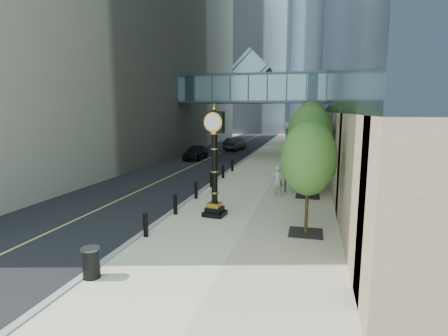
{
  "coord_description": "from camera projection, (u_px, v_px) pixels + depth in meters",
  "views": [
    {
      "loc": [
        3.67,
        -11.38,
        5.13
      ],
      "look_at": [
        -0.9,
        6.89,
        2.02
      ],
      "focal_mm": 28.0,
      "sensor_mm": 36.0,
      "label": 1
    }
  ],
  "objects": [
    {
      "name": "entrance_canopy",
      "position": [
        309.0,
        124.0,
        24.5
      ],
      "size": [
        3.0,
        8.0,
        4.38
      ],
      "color": "#383F44",
      "rests_on": "ground"
    },
    {
      "name": "trash_bin",
      "position": [
        91.0,
        264.0,
        10.64
      ],
      "size": [
        0.57,
        0.57,
        0.9
      ],
      "primitive_type": "cylinder",
      "rotation": [
        0.0,
        0.0,
        -0.1
      ],
      "color": "black",
      "rests_on": "sidewalk"
    },
    {
      "name": "sidewalk",
      "position": [
        292.0,
        146.0,
        50.65
      ],
      "size": [
        8.0,
        180.0,
        0.06
      ],
      "primitive_type": "cube",
      "color": "beige",
      "rests_on": "ground"
    },
    {
      "name": "ground",
      "position": [
        202.0,
        254.0,
        12.61
      ],
      "size": [
        320.0,
        320.0,
        0.0
      ],
      "primitive_type": "plane",
      "color": "gray",
      "rests_on": "ground"
    },
    {
      "name": "pedestrian",
      "position": [
        277.0,
        181.0,
        20.86
      ],
      "size": [
        0.72,
        0.53,
        1.81
      ],
      "primitive_type": "imported",
      "rotation": [
        0.0,
        0.0,
        3.3
      ],
      "color": "#B8B3A9",
      "rests_on": "sidewalk"
    },
    {
      "name": "distant_tower_c",
      "position": [
        287.0,
        32.0,
        123.62
      ],
      "size": [
        22.0,
        22.0,
        65.0
      ],
      "primitive_type": "cube",
      "color": "#8B9CAF",
      "rests_on": "ground"
    },
    {
      "name": "curb",
      "position": [
        264.0,
        145.0,
        51.61
      ],
      "size": [
        0.25,
        180.0,
        0.07
      ],
      "primitive_type": "cube",
      "color": "gray",
      "rests_on": "ground"
    },
    {
      "name": "bollard_row",
      "position": [
        204.0,
        185.0,
        21.79
      ],
      "size": [
        0.2,
        16.2,
        0.9
      ],
      "color": "black",
      "rests_on": "sidewalk"
    },
    {
      "name": "road",
      "position": [
        238.0,
        145.0,
        52.57
      ],
      "size": [
        8.0,
        180.0,
        0.02
      ],
      "primitive_type": "cube",
      "color": "black",
      "rests_on": "ground"
    },
    {
      "name": "car_near",
      "position": [
        196.0,
        152.0,
        36.84
      ],
      "size": [
        1.9,
        4.5,
        1.52
      ],
      "primitive_type": "imported",
      "rotation": [
        0.0,
        0.0,
        0.02
      ],
      "color": "black",
      "rests_on": "road"
    },
    {
      "name": "skywalk",
      "position": [
        252.0,
        87.0,
        38.87
      ],
      "size": [
        17.0,
        4.2,
        5.8
      ],
      "color": "slate",
      "rests_on": "ground"
    },
    {
      "name": "car_far",
      "position": [
        235.0,
        144.0,
        45.7
      ],
      "size": [
        2.31,
        5.03,
        1.6
      ],
      "primitive_type": "imported",
      "rotation": [
        0.0,
        0.0,
        3.01
      ],
      "color": "black",
      "rests_on": "road"
    },
    {
      "name": "street_clock",
      "position": [
        215.0,
        170.0,
        16.67
      ],
      "size": [
        1.1,
        1.1,
        5.24
      ],
      "rotation": [
        0.0,
        0.0,
        -0.13
      ],
      "color": "black",
      "rests_on": "sidewalk"
    },
    {
      "name": "street_trees",
      "position": [
        311.0,
        127.0,
        28.26
      ],
      "size": [
        2.88,
        28.55,
        5.93
      ],
      "color": "black",
      "rests_on": "sidewalk"
    }
  ]
}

